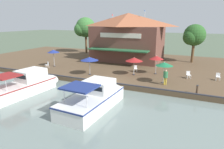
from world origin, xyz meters
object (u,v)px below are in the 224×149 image
object	(u,v)px
patio_umbrella_far_corner	(134,59)
tree_upstream_bank	(84,28)
person_at_quay_edge	(166,75)
motorboat_fourth_along	(97,97)
tree_downstream_bank	(194,36)
mooring_post	(197,89)
cafe_chair_under_first_umbrella	(47,64)
patio_umbrella_mid_patio_right	(53,51)
cafe_chair_facing_river	(188,74)
cafe_chair_far_corner_seat	(218,76)
cafe_chair_back_row_seat	(135,68)
patio_umbrella_back_row	(157,58)
patio_umbrella_near_quay_edge	(89,59)
motorboat_nearest_quay	(29,84)
waterfront_restaurant	(128,37)
patio_umbrella_by_entrance	(164,64)

from	to	relation	value
patio_umbrella_far_corner	tree_upstream_bank	world-z (taller)	tree_upstream_bank
person_at_quay_edge	tree_upstream_bank	distance (m)	25.03
motorboat_fourth_along	tree_downstream_bank	world-z (taller)	tree_downstream_bank
tree_upstream_bank	mooring_post	bearing A→B (deg)	52.98
cafe_chair_under_first_umbrella	tree_downstream_bank	bearing A→B (deg)	123.76
patio_umbrella_mid_patio_right	cafe_chair_facing_river	bearing A→B (deg)	93.97
cafe_chair_far_corner_seat	cafe_chair_back_row_seat	xyz separation A→B (m)	(0.05, -9.77, 0.00)
patio_umbrella_mid_patio_right	cafe_chair_facing_river	size ratio (longest dim) A/B	2.95
patio_umbrella_back_row	tree_downstream_bank	xyz separation A→B (m)	(-9.58, 3.67, 2.15)
patio_umbrella_near_quay_edge	motorboat_nearest_quay	bearing A→B (deg)	-25.11
tree_upstream_bank	cafe_chair_under_first_umbrella	bearing A→B (deg)	9.39
cafe_chair_back_row_seat	patio_umbrella_back_row	bearing A→B (deg)	90.46
cafe_chair_back_row_seat	person_at_quay_edge	size ratio (longest dim) A/B	0.52
waterfront_restaurant	patio_umbrella_near_quay_edge	world-z (taller)	waterfront_restaurant
patio_umbrella_far_corner	patio_umbrella_back_row	bearing A→B (deg)	122.74
patio_umbrella_near_quay_edge	motorboat_nearest_quay	world-z (taller)	patio_umbrella_near_quay_edge
motorboat_nearest_quay	tree_upstream_bank	world-z (taller)	tree_upstream_bank
patio_umbrella_back_row	patio_umbrella_by_entrance	distance (m)	3.84
patio_umbrella_mid_patio_right	person_at_quay_edge	bearing A→B (deg)	81.97
patio_umbrella_by_entrance	cafe_chair_far_corner_seat	distance (m)	6.73
cafe_chair_far_corner_seat	patio_umbrella_near_quay_edge	bearing A→B (deg)	-75.70
waterfront_restaurant	cafe_chair_under_first_umbrella	distance (m)	13.86
patio_umbrella_back_row	patio_umbrella_by_entrance	bearing A→B (deg)	24.16
patio_umbrella_by_entrance	mooring_post	distance (m)	4.38
patio_umbrella_by_entrance	motorboat_fourth_along	xyz separation A→B (m)	(7.17, -4.34, -1.82)
patio_umbrella_by_entrance	motorboat_nearest_quay	xyz separation A→B (m)	(6.98, -12.27, -1.79)
waterfront_restaurant	motorboat_nearest_quay	world-z (taller)	waterfront_restaurant
cafe_chair_under_first_umbrella	tree_downstream_bank	world-z (taller)	tree_downstream_bank
mooring_post	tree_upstream_bank	bearing A→B (deg)	-127.02
patio_umbrella_far_corner	cafe_chair_under_first_umbrella	xyz separation A→B (m)	(1.38, -12.62, -1.49)
patio_umbrella_by_entrance	tree_downstream_bank	xyz separation A→B (m)	(-13.08, 2.10, 2.15)
motorboat_fourth_along	patio_umbrella_by_entrance	bearing A→B (deg)	148.83
patio_umbrella_mid_patio_right	person_at_quay_edge	size ratio (longest dim) A/B	1.53
patio_umbrella_back_row	cafe_chair_back_row_seat	distance (m)	3.16
mooring_post	cafe_chair_back_row_seat	bearing A→B (deg)	-125.68
motorboat_fourth_along	motorboat_nearest_quay	bearing A→B (deg)	-91.32
cafe_chair_far_corner_seat	cafe_chair_under_first_umbrella	size ratio (longest dim) A/B	1.00
patio_umbrella_mid_patio_right	tree_downstream_bank	size ratio (longest dim) A/B	0.41
patio_umbrella_by_entrance	tree_upstream_bank	distance (m)	24.27
patio_umbrella_mid_patio_right	patio_umbrella_far_corner	bearing A→B (deg)	90.90
patio_umbrella_by_entrance	cafe_chair_far_corner_seat	world-z (taller)	patio_umbrella_by_entrance
patio_umbrella_mid_patio_right	person_at_quay_edge	distance (m)	16.82
cafe_chair_far_corner_seat	tree_upstream_bank	world-z (taller)	tree_upstream_bank
motorboat_nearest_quay	mooring_post	bearing A→B (deg)	107.30
waterfront_restaurant	mooring_post	size ratio (longest dim) A/B	13.97
patio_umbrella_back_row	motorboat_nearest_quay	size ratio (longest dim) A/B	0.30
patio_umbrella_by_entrance	mooring_post	bearing A→B (deg)	59.05
waterfront_restaurant	patio_umbrella_near_quay_edge	xyz separation A→B (m)	(11.10, -1.01, -1.95)
patio_umbrella_back_row	cafe_chair_under_first_umbrella	bearing A→B (deg)	-78.96
person_at_quay_edge	mooring_post	bearing A→B (deg)	64.79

